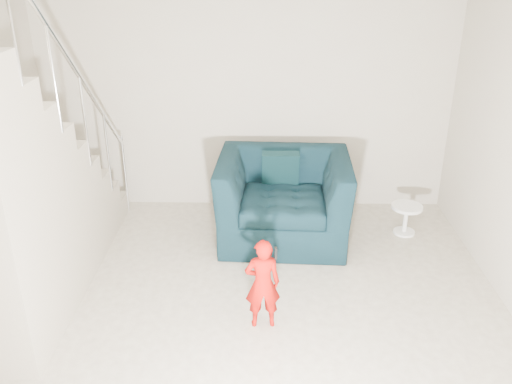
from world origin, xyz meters
TOP-DOWN VIEW (x-y plane):
  - floor at (0.00, 0.00)m, footprint 5.50×5.50m
  - ceiling at (0.00, 0.00)m, footprint 5.50×5.50m
  - back_wall at (0.00, 2.75)m, footprint 5.00×0.00m
  - armchair at (0.45, 1.86)m, footprint 1.52×1.35m
  - toddler at (0.22, 0.22)m, footprint 0.33×0.23m
  - side_table at (1.88, 1.95)m, footprint 0.36×0.36m
  - staircase at (-2.00, 0.55)m, footprint 1.02×3.03m
  - cushion at (0.42, 2.17)m, footprint 0.43×0.20m
  - throw at (-0.14, 1.82)m, footprint 0.05×0.48m
  - phone at (0.33, 0.20)m, footprint 0.02×0.05m

SIDE VIEW (x-z plane):
  - floor at x=0.00m, z-range 0.00..0.00m
  - side_table at x=1.88m, z-range 0.06..0.42m
  - toddler at x=0.22m, z-range 0.00..0.85m
  - armchair at x=0.45m, z-range 0.00..0.95m
  - throw at x=-0.14m, z-range 0.33..0.87m
  - cushion at x=0.42m, z-range 0.51..0.93m
  - phone at x=0.33m, z-range 0.69..0.79m
  - staircase at x=-2.00m, z-range -0.86..2.76m
  - back_wall at x=0.00m, z-range -1.15..3.85m
  - ceiling at x=0.00m, z-range 2.70..2.70m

